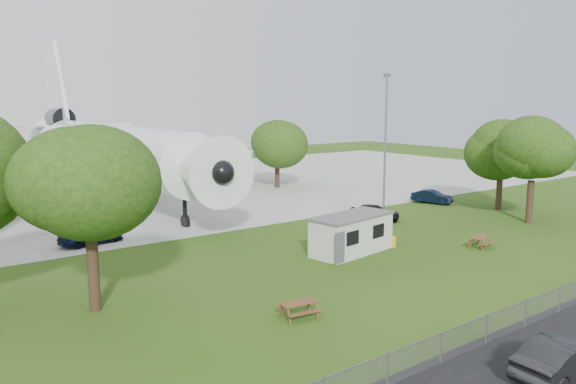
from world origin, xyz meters
TOP-DOWN VIEW (x-y plane):
  - ground at (0.00, 0.00)m, footprint 160.00×160.00m
  - concrete_apron at (0.00, 38.00)m, footprint 120.00×46.00m
  - airliner at (-2.00, 35.86)m, footprint 46.36×47.73m
  - site_cabin at (3.48, 4.59)m, footprint 6.92×3.59m
  - picnic_west at (-6.48, -2.38)m, footprint 1.99×1.73m
  - picnic_east at (11.70, 0.19)m, footprint 2.11×1.89m
  - fence at (0.00, -9.50)m, footprint 58.00×0.04m
  - lamp_mast at (8.20, 6.20)m, footprint 0.16×0.16m
  - tree_west_small at (-13.94, 4.36)m, footprint 7.24×7.24m
  - tree_east_front at (21.93, 2.51)m, footprint 6.46×6.46m
  - tree_east_back at (25.17, 7.47)m, footprint 6.83×6.83m
  - tree_far_apron at (16.30, 31.06)m, footprint 6.58×6.58m
  - car_centre_sedan at (-2.22, -12.92)m, footprint 4.72×1.75m
  - car_ne_hatch at (12.11, 10.90)m, footprint 3.95×4.34m
  - car_ne_sedan at (22.64, 13.29)m, footprint 2.64×4.26m
  - car_apron_van at (-9.96, 17.48)m, footprint 4.83×2.56m

SIDE VIEW (x-z plane):
  - ground at x=0.00m, z-range 0.00..0.00m
  - picnic_west at x=-6.48m, z-range -0.38..0.38m
  - picnic_east at x=11.70m, z-range -0.38..0.38m
  - fence at x=0.00m, z-range -0.65..0.65m
  - concrete_apron at x=0.00m, z-range 0.00..0.03m
  - car_ne_sedan at x=22.64m, z-range 0.00..1.32m
  - car_apron_van at x=-9.96m, z-range 0.00..1.33m
  - car_ne_hatch at x=12.11m, z-range 0.00..1.43m
  - car_centre_sedan at x=-2.22m, z-range 0.00..1.54m
  - site_cabin at x=3.48m, z-range 0.00..2.62m
  - airliner at x=-2.00m, z-range -3.57..14.11m
  - tree_far_apron at x=16.30m, z-range 1.09..9.87m
  - tree_east_back at x=25.17m, z-range 1.09..10.14m
  - lamp_mast at x=8.20m, z-range 0.00..12.00m
  - tree_east_front at x=21.93m, z-range 1.47..10.91m
  - tree_west_small at x=-13.94m, z-range 1.34..11.29m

